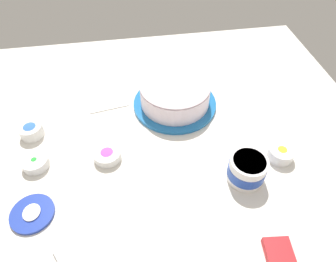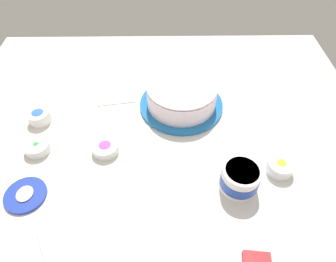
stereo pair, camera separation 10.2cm
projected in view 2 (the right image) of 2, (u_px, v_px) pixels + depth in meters
name	position (u px, v px, depth m)	size (l,w,h in m)	color
ground_plane	(160.00, 158.00, 0.99)	(1.54, 1.54, 0.00)	silver
frosted_cake	(182.00, 96.00, 1.12)	(0.32, 0.32, 0.11)	#1E6BB2
frosting_tub	(240.00, 178.00, 0.88)	(0.12, 0.12, 0.09)	white
frosting_tub_lid	(25.00, 195.00, 0.89)	(0.12, 0.12, 0.02)	#233DAD
sprinkle_bowl_rainbow	(105.00, 148.00, 1.00)	(0.09, 0.09, 0.03)	white
sprinkle_bowl_yellow	(280.00, 166.00, 0.94)	(0.08, 0.08, 0.04)	white
sprinkle_bowl_blue	(39.00, 116.00, 1.09)	(0.08, 0.08, 0.05)	white
sprinkle_bowl_green	(37.00, 147.00, 1.00)	(0.08, 0.08, 0.03)	white
paper_napkin	(116.00, 91.00, 1.21)	(0.15, 0.15, 0.01)	white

